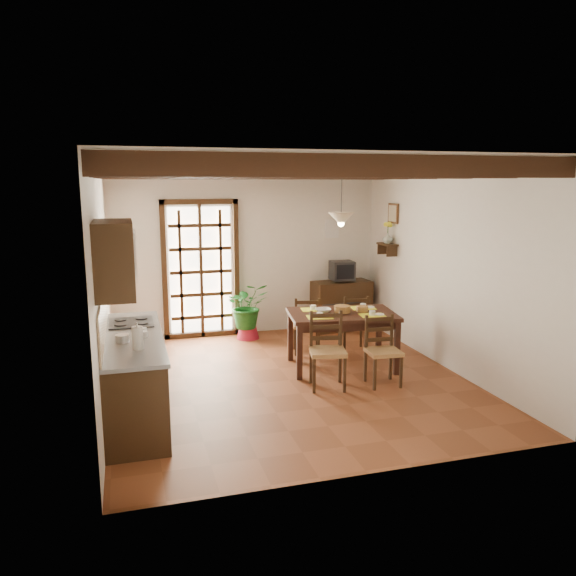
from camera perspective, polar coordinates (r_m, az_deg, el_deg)
name	(u,v)px	position (r m, az deg, el deg)	size (l,w,h in m)	color
ground_plane	(289,380)	(7.44, 0.12, -9.33)	(5.00, 5.00, 0.00)	brown
room_shell	(289,242)	(7.03, 0.13, 4.72)	(4.52, 5.02, 2.81)	silver
ceiling_beams	(289,170)	(6.99, 0.13, 11.86)	(4.50, 4.34, 0.20)	black
french_door	(201,267)	(9.33, -8.86, 2.12)	(1.26, 0.11, 2.32)	white
kitchen_counter	(134,375)	(6.45, -15.40, -8.47)	(0.64, 2.25, 1.38)	black
upper_cabinet	(114,259)	(5.45, -17.24, 2.85)	(0.35, 0.80, 0.70)	black
range_hood	(119,255)	(6.71, -16.83, 3.26)	(0.38, 0.60, 0.54)	white
counter_items	(131,330)	(6.40, -15.63, -4.10)	(0.50, 1.43, 0.25)	black
dining_table	(342,320)	(7.78, 5.50, -3.22)	(1.56, 1.12, 0.78)	black
chair_near_left	(327,364)	(7.12, 4.02, -7.76)	(0.52, 0.50, 0.95)	#A57A46
chair_near_right	(383,364)	(7.30, 9.59, -7.58)	(0.43, 0.41, 0.88)	#A57A46
chair_far_left	(307,335)	(8.51, 1.90, -4.81)	(0.48, 0.47, 0.87)	#A57A46
chair_far_right	(353,333)	(8.66, 6.63, -4.58)	(0.45, 0.44, 0.88)	#A57A46
table_setting	(342,308)	(7.74, 5.53, -2.06)	(1.05, 0.70, 0.10)	#FEFF28
table_bowl	(323,310)	(7.74, 3.58, -2.29)	(0.22, 0.22, 0.05)	white
sideboard	(341,305)	(9.85, 5.44, -1.77)	(1.01, 0.45, 0.86)	black
crt_tv	(342,270)	(9.73, 5.52, 1.79)	(0.39, 0.37, 0.33)	black
fuse_box	(332,229)	(9.85, 4.47, 6.03)	(0.25, 0.03, 0.32)	white
plant_pot	(248,332)	(9.33, -4.10, -4.48)	(0.37, 0.37, 0.23)	maroon
potted_plant	(247,305)	(9.22, -4.14, -1.72)	(1.77, 1.52, 1.97)	#144C19
wall_shelf	(387,247)	(9.32, 10.06, 4.15)	(0.20, 0.42, 0.20)	black
shelf_vase	(388,238)	(9.31, 10.09, 5.00)	(0.15, 0.15, 0.15)	#B2BFB2
shelf_flowers	(388,225)	(9.29, 10.13, 6.28)	(0.14, 0.14, 0.36)	#FEFF28
framed_picture	(393,213)	(9.32, 10.63, 7.46)	(0.03, 0.32, 0.32)	brown
pendant_lamp	(341,218)	(7.66, 5.42, 7.14)	(0.36, 0.36, 0.84)	black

